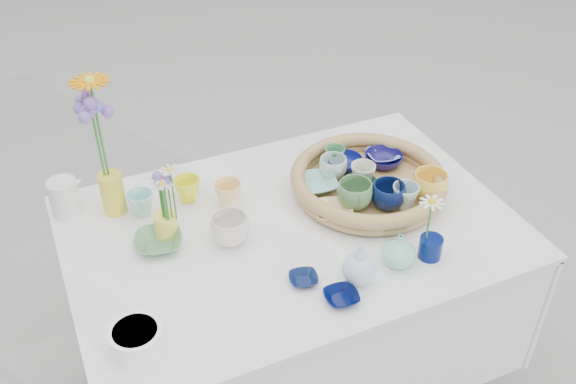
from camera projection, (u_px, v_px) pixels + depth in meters
name	position (u px, v px, depth m)	size (l,w,h in m)	color
wicker_tray	(368.00, 182.00, 1.95)	(0.47, 0.47, 0.08)	olive
tray_ceramic_0	(345.00, 163.00, 2.03)	(0.11, 0.11, 0.04)	navy
tray_ceramic_1	(383.00, 160.00, 2.05)	(0.12, 0.12, 0.04)	#140F4C
tray_ceramic_2	(430.00, 186.00, 1.89)	(0.11, 0.11, 0.08)	yellow
tray_ceramic_3	(360.00, 187.00, 1.93)	(0.11, 0.11, 0.03)	#447650
tray_ceramic_4	(355.00, 195.00, 1.86)	(0.10, 0.10, 0.08)	#548554
tray_ceramic_5	(316.00, 184.00, 1.94)	(0.12, 0.12, 0.03)	#80CCC2
tray_ceramic_6	(333.00, 167.00, 1.98)	(0.09, 0.09, 0.07)	silver
tray_ceramic_7	(363.00, 175.00, 1.95)	(0.08, 0.08, 0.07)	beige
tray_ceramic_8	(383.00, 155.00, 2.08)	(0.10, 0.10, 0.03)	#82AAF0
tray_ceramic_9	(388.00, 196.00, 1.86)	(0.10, 0.10, 0.08)	#091644
tray_ceramic_10	(333.00, 212.00, 1.84)	(0.11, 0.11, 0.03)	#E8C780
tray_ceramic_11	(405.00, 196.00, 1.86)	(0.08, 0.08, 0.07)	silver
tray_ceramic_12	(335.00, 156.00, 2.04)	(0.07, 0.07, 0.06)	#428B53
loose_ceramic_0	(187.00, 190.00, 1.92)	(0.08, 0.08, 0.07)	yellow
loose_ceramic_1	(228.00, 194.00, 1.90)	(0.08, 0.08, 0.08)	#FFCE7D
loose_ceramic_2	(158.00, 242.00, 1.76)	(0.13, 0.13, 0.03)	#588D5F
loose_ceramic_3	(230.00, 229.00, 1.76)	(0.11, 0.11, 0.08)	silver
loose_ceramic_4	(303.00, 279.00, 1.65)	(0.08, 0.08, 0.02)	#0B173F
loose_ceramic_5	(141.00, 203.00, 1.86)	(0.08, 0.08, 0.07)	#9AE2D6
loose_ceramic_6	(341.00, 297.00, 1.60)	(0.09, 0.09, 0.02)	#020A38
fluted_bowl	(137.00, 340.00, 1.46)	(0.12, 0.12, 0.06)	white
bud_vase_paleblue	(360.00, 262.00, 1.62)	(0.09, 0.09, 0.14)	silver
bud_vase_seafoam	(399.00, 250.00, 1.68)	(0.09, 0.09, 0.10)	#82CFB4
bud_vase_cobalt	(430.00, 247.00, 1.72)	(0.06, 0.06, 0.06)	#02114F
single_daisy	(429.00, 220.00, 1.67)	(0.08, 0.08, 0.14)	white
tall_vase_yellow	(113.00, 193.00, 1.86)	(0.07, 0.07, 0.13)	yellow
gerbera	(99.00, 130.00, 1.73)	(0.12, 0.12, 0.31)	orange
hydrangea	(98.00, 142.00, 1.75)	(0.09, 0.09, 0.31)	#7E5BBE
white_pitcher	(65.00, 198.00, 1.85)	(0.12, 0.08, 0.11)	silver
daisy_cup	(166.00, 225.00, 1.78)	(0.07, 0.07, 0.07)	#FBE14F
daisy_posy	(165.00, 191.00, 1.71)	(0.09, 0.09, 0.17)	silver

